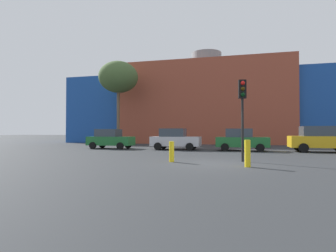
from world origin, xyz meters
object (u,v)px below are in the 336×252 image
Objects in this scene: parked_car_0 at (110,139)px; parked_car_3 at (320,139)px; traffic_light_island at (242,101)px; parked_car_1 at (175,139)px; bollard_yellow_0 at (172,152)px; bollard_yellow_1 at (248,153)px; parked_car_2 at (241,140)px; bare_tree_0 at (118,77)px.

parked_car_0 is 0.91× the size of parked_car_3.
parked_car_1 is at bearing -156.83° from traffic_light_island.
bollard_yellow_1 is at bearing -17.76° from bollard_yellow_0.
parked_car_1 reaches higher than bollard_yellow_0.
bollard_yellow_1 is at bearing -89.40° from parked_car_2.
parked_car_0 is 5.72m from parked_car_1.
parked_car_2 is 0.41× the size of bare_tree_0.
traffic_light_island is (-5.50, -7.87, 2.00)m from parked_car_3.
parked_car_3 is 20.96m from bare_tree_0.
bare_tree_0 is at bearing -147.88° from traffic_light_island.
parked_car_3 reaches higher than parked_car_1.
traffic_light_island reaches higher than bollard_yellow_0.
parked_car_1 reaches higher than bollard_yellow_1.
bollard_yellow_0 is at bearing -110.84° from parked_car_2.
parked_car_2 is at bearing 0.00° from parked_car_1.
bare_tree_0 reaches higher than bollard_yellow_1.
bollard_yellow_0 is (1.81, -8.83, -0.36)m from parked_car_1.
bare_tree_0 reaches higher than traffic_light_island.
parked_car_1 is 9.61m from traffic_light_island.
traffic_light_island is at bearing -90.34° from parked_car_2.
parked_car_1 is 5.17m from parked_car_2.
parked_car_1 is 0.93× the size of parked_car_3.
parked_car_2 is 8.14m from traffic_light_island.
parked_car_3 is 4.36× the size of bollard_yellow_0.
traffic_light_island reaches higher than bollard_yellow_1.
bollard_yellow_1 is (0.15, -2.07, -2.36)m from traffic_light_island.
bollard_yellow_1 is (-5.35, -9.93, -0.36)m from parked_car_3.
parked_car_3 reaches higher than parked_car_2.
parked_car_3 is (5.45, 0.00, 0.08)m from parked_car_2.
bare_tree_0 is at bearing 122.34° from bollard_yellow_0.
parked_car_3 reaches higher than parked_car_0.
bare_tree_0 reaches higher than parked_car_3.
bare_tree_0 is (-8.07, 6.77, 6.72)m from parked_car_1.
parked_car_3 is at bearing -19.91° from bare_tree_0.
parked_car_3 is at bearing 45.04° from bollard_yellow_0.
parked_car_0 is at bearing 180.00° from parked_car_2.
parked_car_1 is 0.99× the size of traffic_light_island.
parked_car_0 is 3.95× the size of bollard_yellow_0.
parked_car_0 is 16.34m from parked_car_3.
parked_car_1 is (5.72, -0.00, 0.02)m from parked_car_0.
traffic_light_island is 4.22m from bollard_yellow_0.
bollard_yellow_1 is at bearing -62.05° from parked_car_1.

